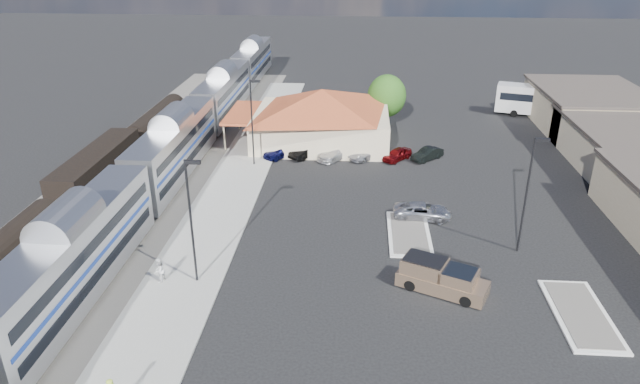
# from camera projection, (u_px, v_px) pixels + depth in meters

# --- Properties ---
(ground) EXTENTS (280.00, 280.00, 0.00)m
(ground) POSITION_uv_depth(u_px,v_px,m) (358.00, 245.00, 43.89)
(ground) COLOR black
(ground) RESTS_ON ground
(railbed) EXTENTS (16.00, 100.00, 0.12)m
(railbed) POSITION_uv_depth(u_px,v_px,m) (132.00, 194.00, 52.54)
(railbed) COLOR #4C4944
(railbed) RESTS_ON ground
(platform) EXTENTS (5.50, 92.00, 0.18)m
(platform) POSITION_uv_depth(u_px,v_px,m) (223.00, 206.00, 50.11)
(platform) COLOR gray
(platform) RESTS_ON ground
(passenger_train) EXTENTS (3.00, 104.00, 5.55)m
(passenger_train) POSITION_uv_depth(u_px,v_px,m) (175.00, 150.00, 55.20)
(passenger_train) COLOR silver
(passenger_train) RESTS_ON ground
(freight_cars) EXTENTS (2.80, 46.00, 4.00)m
(freight_cars) POSITION_uv_depth(u_px,v_px,m) (98.00, 173.00, 52.25)
(freight_cars) COLOR black
(freight_cars) RESTS_ON ground
(station_depot) EXTENTS (18.35, 12.24, 6.20)m
(station_depot) POSITION_uv_depth(u_px,v_px,m) (321.00, 116.00, 64.77)
(station_depot) COLOR #C5B190
(station_depot) RESTS_ON ground
(traffic_island_south) EXTENTS (3.30, 7.50, 0.21)m
(traffic_island_south) POSITION_uv_depth(u_px,v_px,m) (409.00, 233.00, 45.41)
(traffic_island_south) COLOR silver
(traffic_island_south) RESTS_ON ground
(traffic_island_north) EXTENTS (3.30, 7.50, 0.21)m
(traffic_island_north) POSITION_uv_depth(u_px,v_px,m) (581.00, 314.00, 35.64)
(traffic_island_north) COLOR silver
(traffic_island_north) RESTS_ON ground
(lamp_plat_s) EXTENTS (1.08, 0.25, 9.00)m
(lamp_plat_s) POSITION_uv_depth(u_px,v_px,m) (192.00, 213.00, 36.97)
(lamp_plat_s) COLOR black
(lamp_plat_s) RESTS_ON ground
(lamp_plat_n) EXTENTS (1.08, 0.25, 9.00)m
(lamp_plat_n) POSITION_uv_depth(u_px,v_px,m) (253.00, 116.00, 57.00)
(lamp_plat_n) COLOR black
(lamp_plat_n) RESTS_ON ground
(lamp_lot) EXTENTS (1.08, 0.25, 9.00)m
(lamp_lot) POSITION_uv_depth(u_px,v_px,m) (529.00, 186.00, 40.91)
(lamp_lot) COLOR black
(lamp_lot) RESTS_ON ground
(tree_depot) EXTENTS (4.71, 4.71, 6.63)m
(tree_depot) POSITION_uv_depth(u_px,v_px,m) (387.00, 96.00, 69.36)
(tree_depot) COLOR #382314
(tree_depot) RESTS_ON ground
(pickup_truck) EXTENTS (6.25, 4.42, 2.04)m
(pickup_truck) POSITION_uv_depth(u_px,v_px,m) (443.00, 278.00, 37.82)
(pickup_truck) COLOR #927459
(pickup_truck) RESTS_ON ground
(suv) EXTENTS (4.98, 2.45, 1.36)m
(suv) POSITION_uv_depth(u_px,v_px,m) (423.00, 211.00, 47.77)
(suv) COLOR #AFB1B8
(suv) RESTS_ON ground
(coach_bus) EXTENTS (12.78, 6.17, 4.02)m
(coach_bus) POSITION_uv_depth(u_px,v_px,m) (547.00, 100.00, 74.13)
(coach_bus) COLOR white
(coach_bus) RESTS_ON ground
(person_b) EXTENTS (0.84, 0.98, 1.77)m
(person_b) POSITION_uv_depth(u_px,v_px,m) (159.00, 270.00, 38.57)
(person_b) COLOR white
(person_b) RESTS_ON platform
(parked_car_a) EXTENTS (4.12, 4.30, 1.45)m
(parked_car_a) POSITION_uv_depth(u_px,v_px,m) (281.00, 151.00, 61.19)
(parked_car_a) COLOR #0D1045
(parked_car_a) RESTS_ON ground
(parked_car_b) EXTENTS (4.03, 4.37, 1.46)m
(parked_car_b) POSITION_uv_depth(u_px,v_px,m) (307.00, 150.00, 61.28)
(parked_car_b) COLOR black
(parked_car_b) RESTS_ON ground
(parked_car_c) EXTENTS (4.82, 5.15, 1.46)m
(parked_car_c) POSITION_uv_depth(u_px,v_px,m) (337.00, 152.00, 60.79)
(parked_car_c) COLOR silver
(parked_car_c) RESTS_ON ground
(parked_car_d) EXTENTS (4.80, 4.72, 1.28)m
(parked_car_d) POSITION_uv_depth(u_px,v_px,m) (367.00, 153.00, 60.89)
(parked_car_d) COLOR #95979D
(parked_car_d) RESTS_ON ground
(parked_car_e) EXTENTS (3.59, 3.89, 1.29)m
(parked_car_e) POSITION_uv_depth(u_px,v_px,m) (397.00, 154.00, 60.40)
(parked_car_e) COLOR maroon
(parked_car_e) RESTS_ON ground
(parked_car_f) EXTENTS (3.74, 3.69, 1.28)m
(parked_car_f) POSITION_uv_depth(u_px,v_px,m) (427.00, 154.00, 60.46)
(parked_car_f) COLOR black
(parked_car_f) RESTS_ON ground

